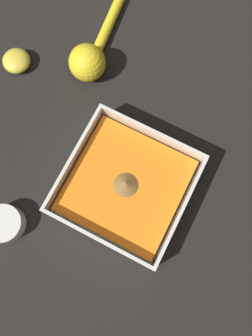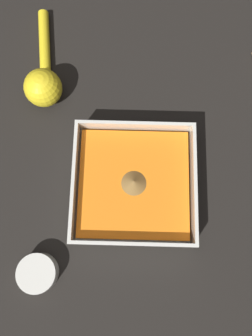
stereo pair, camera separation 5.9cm
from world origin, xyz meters
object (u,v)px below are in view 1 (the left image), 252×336
(spice_bowl, at_px, (5,224))
(lemon_half, at_px, (16,61))
(square_dish, at_px, (126,186))
(lemon_squeezer, at_px, (91,57))

(spice_bowl, distance_m, lemon_half, 0.32)
(square_dish, distance_m, spice_bowl, 0.23)
(spice_bowl, relative_size, lemon_half, 1.22)
(spice_bowl, distance_m, lemon_squeezer, 0.35)
(square_dish, height_order, lemon_squeezer, lemon_squeezer)
(square_dish, bearing_deg, lemon_half, -112.26)
(square_dish, distance_m, lemon_half, 0.34)
(square_dish, xyz_separation_m, lemon_half, (-0.13, -0.31, -0.00))
(square_dish, height_order, spice_bowl, square_dish)
(lemon_squeezer, bearing_deg, square_dish, 35.67)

